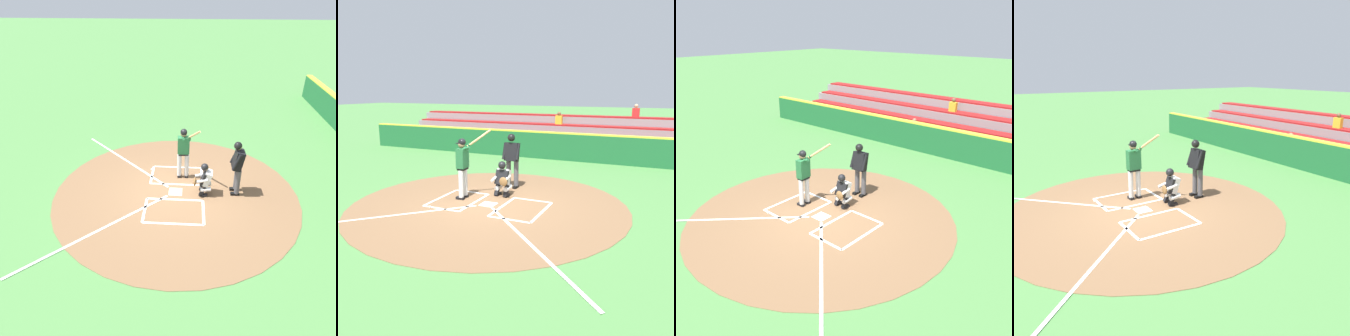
# 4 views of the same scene
# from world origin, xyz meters

# --- Properties ---
(ground_plane) EXTENTS (120.00, 120.00, 0.00)m
(ground_plane) POSITION_xyz_m (0.00, 0.00, 0.00)
(ground_plane) COLOR #4C8442
(dirt_circle) EXTENTS (8.00, 8.00, 0.01)m
(dirt_circle) POSITION_xyz_m (0.00, 0.00, 0.01)
(dirt_circle) COLOR brown
(dirt_circle) RESTS_ON ground
(home_plate_and_chalk) EXTENTS (7.93, 4.91, 0.01)m
(home_plate_and_chalk) POSITION_xyz_m (0.00, 0.88, 0.01)
(home_plate_and_chalk) COLOR white
(home_plate_and_chalk) RESTS_ON dirt_circle
(batter) EXTENTS (0.91, 0.75, 2.13)m
(batter) POSITION_xyz_m (0.96, -0.22, 1.10)
(batter) COLOR silver
(batter) RESTS_ON ground
(catcher) EXTENTS (0.59, 0.64, 1.13)m
(catcher) POSITION_xyz_m (-0.03, -0.93, 0.59)
(catcher) COLOR black
(catcher) RESTS_ON ground
(plate_umpire) EXTENTS (0.59, 0.42, 1.86)m
(plate_umpire) POSITION_xyz_m (0.10, -1.96, 1.08)
(plate_umpire) COLOR #4C4C51
(plate_umpire) RESTS_ON ground
(baseball) EXTENTS (0.07, 0.07, 0.07)m
(baseball) POSITION_xyz_m (1.37, 0.96, 0.04)
(baseball) COLOR white
(baseball) RESTS_ON ground
(backstop_wall) EXTENTS (22.00, 0.36, 1.31)m
(backstop_wall) POSITION_xyz_m (0.00, -7.50, 0.65)
(backstop_wall) COLOR #1E6033
(backstop_wall) RESTS_ON ground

